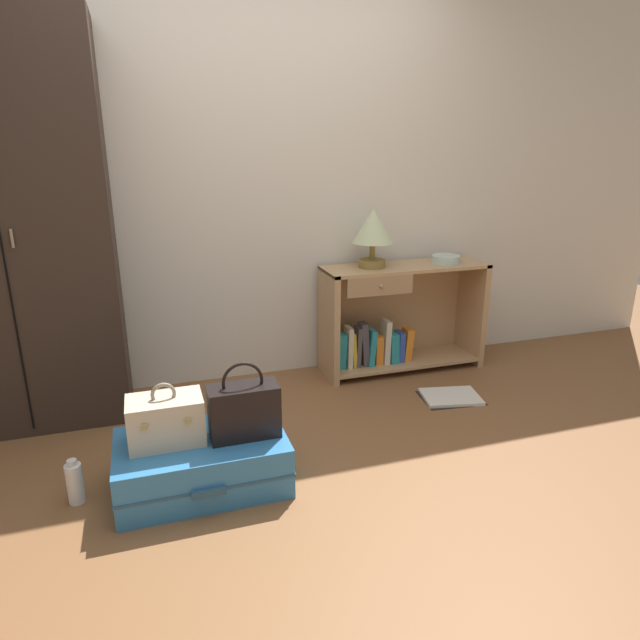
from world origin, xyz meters
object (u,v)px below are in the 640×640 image
table_lamp (373,229)px  open_book_on_floor (451,397)px  handbag (244,410)px  bottle (75,483)px  bowl (446,259)px  train_case (166,420)px  suitcase_large (202,462)px  wardrobe (10,232)px  bookshelf (395,320)px

table_lamp → open_book_on_floor: (0.31, -0.55, -0.95)m
table_lamp → handbag: 1.57m
bottle → open_book_on_floor: size_ratio=0.53×
bowl → train_case: size_ratio=0.59×
table_lamp → suitcase_large: (-1.23, -0.99, -0.84)m
wardrobe → table_lamp: bearing=1.5°
bookshelf → train_case: size_ratio=3.45×
wardrobe → open_book_on_floor: wardrobe is taller
bookshelf → suitcase_large: size_ratio=1.47×
bowl → suitcase_large: bowl is taller
bowl → handbag: (-1.55, -0.99, -0.38)m
table_lamp → handbag: (-1.03, -1.02, -0.60)m
bookshelf → bowl: bowl is taller
handbag → train_case: bearing=171.9°
open_book_on_floor → handbag: bearing=-160.6°
train_case → bottle: bearing=176.3°
handbag → suitcase_large: bearing=172.3°
bookshelf → wardrobe: bearing=-178.4°
table_lamp → bottle: table_lamp is taller
bowl → wardrobe: bearing=-179.4°
table_lamp → open_book_on_floor: table_lamp is taller
bookshelf → handbag: size_ratio=3.14×
handbag → bottle: handbag is taller
wardrobe → train_case: bearing=-54.4°
open_book_on_floor → wardrobe: bearing=168.0°
wardrobe → table_lamp: 2.03m
wardrobe → train_case: size_ratio=6.60×
suitcase_large → handbag: (0.19, -0.03, 0.24)m
wardrobe → bookshelf: bearing=1.6°
wardrobe → handbag: (0.99, -0.97, -0.69)m
bottle → open_book_on_floor: 2.11m
bookshelf → bowl: 0.52m
handbag → bottle: size_ratio=1.71×
bowl → open_book_on_floor: (-0.21, -0.52, -0.74)m
table_lamp → bottle: (-1.76, -0.95, -0.87)m
bowl → open_book_on_floor: bowl is taller
bottle → wardrobe: bearing=106.4°
train_case → handbag: size_ratio=0.91×
suitcase_large → bottle: size_ratio=3.66×
bowl → bottle: 2.54m
suitcase_large → train_case: train_case is taller
bookshelf → suitcase_large: bearing=-144.6°
suitcase_large → train_case: size_ratio=2.35×
bookshelf → train_case: bearing=-147.7°
bottle → bookshelf: bearing=26.2°
handbag → table_lamp: bearing=44.7°
suitcase_large → open_book_on_floor: (1.54, 0.45, -0.11)m
handbag → bowl: bearing=32.6°
bowl → train_case: 2.15m
wardrobe → open_book_on_floor: 2.60m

